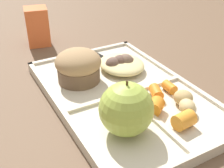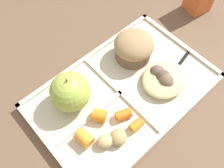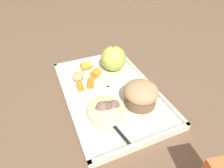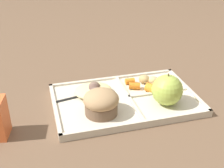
% 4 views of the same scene
% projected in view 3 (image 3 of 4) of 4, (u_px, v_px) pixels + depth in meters
% --- Properties ---
extents(ground, '(6.00, 6.00, 0.00)m').
position_uv_depth(ground, '(110.00, 94.00, 0.56)').
color(ground, brown).
extents(lunch_tray, '(0.40, 0.26, 0.02)m').
position_uv_depth(lunch_tray, '(110.00, 92.00, 0.56)').
color(lunch_tray, beige).
rests_on(lunch_tray, ground).
extents(green_apple, '(0.08, 0.08, 0.09)m').
position_uv_depth(green_apple, '(113.00, 58.00, 0.62)').
color(green_apple, '#A8C14C').
rests_on(green_apple, lunch_tray).
extents(bran_muffin, '(0.09, 0.09, 0.07)m').
position_uv_depth(bran_muffin, '(141.00, 94.00, 0.49)').
color(bran_muffin, brown).
rests_on(bran_muffin, lunch_tray).
extents(carrot_slice_large, '(0.04, 0.03, 0.02)m').
position_uv_depth(carrot_slice_large, '(91.00, 83.00, 0.56)').
color(carrot_slice_large, orange).
rests_on(carrot_slice_large, lunch_tray).
extents(carrot_slice_center, '(0.04, 0.04, 0.03)m').
position_uv_depth(carrot_slice_center, '(96.00, 73.00, 0.60)').
color(carrot_slice_center, orange).
rests_on(carrot_slice_center, lunch_tray).
extents(carrot_slice_edge, '(0.03, 0.04, 0.03)m').
position_uv_depth(carrot_slice_edge, '(86.00, 66.00, 0.63)').
color(carrot_slice_edge, orange).
rests_on(carrot_slice_edge, lunch_tray).
extents(carrot_slice_back, '(0.03, 0.02, 0.02)m').
position_uv_depth(carrot_slice_back, '(80.00, 87.00, 0.55)').
color(carrot_slice_back, orange).
rests_on(carrot_slice_back, lunch_tray).
extents(potato_chunk_large, '(0.04, 0.04, 0.03)m').
position_uv_depth(potato_chunk_large, '(78.00, 77.00, 0.58)').
color(potato_chunk_large, tan).
rests_on(potato_chunk_large, lunch_tray).
extents(potato_chunk_corner, '(0.04, 0.04, 0.02)m').
position_uv_depth(potato_chunk_corner, '(79.00, 73.00, 0.60)').
color(potato_chunk_corner, tan).
rests_on(potato_chunk_corner, lunch_tray).
extents(egg_noodle_pile, '(0.11, 0.09, 0.02)m').
position_uv_depth(egg_noodle_pile, '(106.00, 110.00, 0.47)').
color(egg_noodle_pile, beige).
rests_on(egg_noodle_pile, lunch_tray).
extents(meatball_front, '(0.03, 0.03, 0.03)m').
position_uv_depth(meatball_front, '(107.00, 108.00, 0.47)').
color(meatball_front, brown).
rests_on(meatball_front, lunch_tray).
extents(meatball_back, '(0.03, 0.03, 0.03)m').
position_uv_depth(meatball_back, '(113.00, 106.00, 0.48)').
color(meatball_back, brown).
rests_on(meatball_back, lunch_tray).
extents(meatball_center, '(0.03, 0.03, 0.03)m').
position_uv_depth(meatball_center, '(100.00, 110.00, 0.47)').
color(meatball_center, '#755B4C').
rests_on(meatball_center, lunch_tray).
extents(meatball_side, '(0.04, 0.04, 0.04)m').
position_uv_depth(meatball_side, '(103.00, 108.00, 0.47)').
color(meatball_side, '#755B4C').
rests_on(meatball_side, lunch_tray).
extents(plastic_fork, '(0.15, 0.04, 0.00)m').
position_uv_depth(plastic_fork, '(110.00, 122.00, 0.46)').
color(plastic_fork, black).
rests_on(plastic_fork, lunch_tray).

